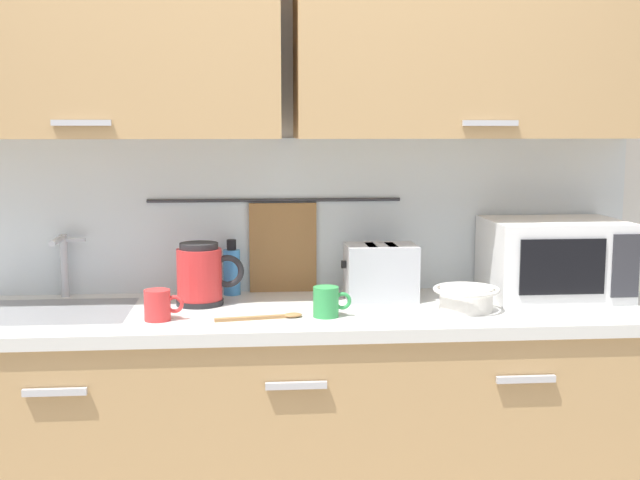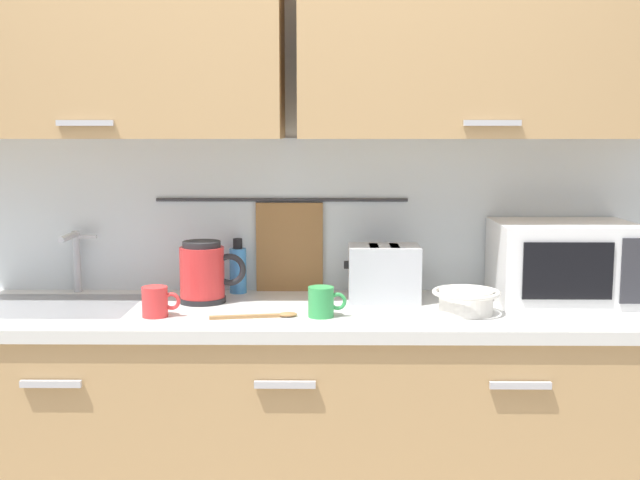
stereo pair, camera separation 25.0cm
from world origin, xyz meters
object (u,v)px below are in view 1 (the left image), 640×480
microwave (553,258)px  mug_by_kettle (327,302)px  wooden_spoon (270,317)px  dish_soap_bottle (232,270)px  electric_kettle (201,275)px  mug_near_sink (158,305)px  mixing_bowl (466,297)px  toaster (381,272)px

microwave → mug_by_kettle: size_ratio=3.83×
wooden_spoon → dish_soap_bottle: bearing=108.3°
dish_soap_bottle → microwave: bearing=-6.7°
dish_soap_bottle → wooden_spoon: size_ratio=0.71×
electric_kettle → mug_near_sink: electric_kettle is taller
mug_near_sink → mug_by_kettle: size_ratio=1.00×
mixing_bowl → toaster: toaster is taller
electric_kettle → toaster: size_ratio=0.89×
mug_near_sink → mug_by_kettle: same height
electric_kettle → mixing_bowl: size_ratio=1.06×
electric_kettle → toaster: (0.61, 0.03, -0.01)m
electric_kettle → mixing_bowl: bearing=-10.9°
electric_kettle → mug_near_sink: size_ratio=1.89×
wooden_spoon → mug_near_sink: bearing=178.7°
microwave → mixing_bowl: (-0.36, -0.19, -0.09)m
microwave → wooden_spoon: size_ratio=1.67×
mug_by_kettle → wooden_spoon: bearing=-176.6°
mug_near_sink → wooden_spoon: bearing=-1.3°
microwave → mixing_bowl: 0.42m
wooden_spoon → mixing_bowl: bearing=5.1°
dish_soap_bottle → mug_by_kettle: (0.30, -0.37, -0.04)m
electric_kettle → mug_by_kettle: size_ratio=1.89×
dish_soap_bottle → mixing_bowl: size_ratio=0.92×
mug_by_kettle → microwave: bearing=16.2°
mug_near_sink → mixing_bowl: size_ratio=0.56×
dish_soap_bottle → wooden_spoon: bearing=-71.7°
dish_soap_bottle → wooden_spoon: 0.41m
electric_kettle → microwave: bearing=1.2°
mixing_bowl → toaster: bearing=141.4°
mixing_bowl → wooden_spoon: bearing=-174.9°
microwave → mug_near_sink: bearing=-169.8°
microwave → mug_by_kettle: bearing=-163.8°
microwave → dish_soap_bottle: 1.13m
dish_soap_bottle → electric_kettle: bearing=-122.1°
dish_soap_bottle → mug_by_kettle: bearing=-50.6°
mixing_bowl → dish_soap_bottle: bearing=157.0°
dish_soap_bottle → toaster: size_ratio=0.77×
dish_soap_bottle → mixing_bowl: bearing=-23.0°
microwave → toaster: 0.61m
dish_soap_bottle → toaster: 0.53m
electric_kettle → wooden_spoon: (0.22, -0.22, -0.10)m
mug_by_kettle → wooden_spoon: 0.18m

